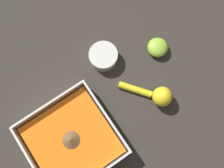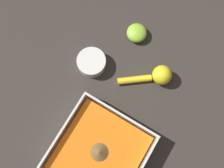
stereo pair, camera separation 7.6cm
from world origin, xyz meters
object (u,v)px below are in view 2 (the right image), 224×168
(square_dish, at_px, (100,152))
(lemon_squeezer, at_px, (157,76))
(spice_bowl, at_px, (92,63))
(lemon_half, at_px, (137,33))

(square_dish, relative_size, lemon_squeezer, 1.71)
(square_dish, bearing_deg, spice_bowl, -53.18)
(spice_bowl, bearing_deg, lemon_half, -114.26)
(lemon_squeezer, bearing_deg, square_dish, -134.14)
(square_dish, xyz_separation_m, lemon_half, (0.09, -0.37, -0.00))
(square_dish, distance_m, lemon_half, 0.38)
(square_dish, relative_size, lemon_half, 3.78)
(square_dish, height_order, lemon_squeezer, square_dish)
(lemon_squeezer, distance_m, lemon_half, 0.15)
(spice_bowl, relative_size, lemon_squeezer, 0.63)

